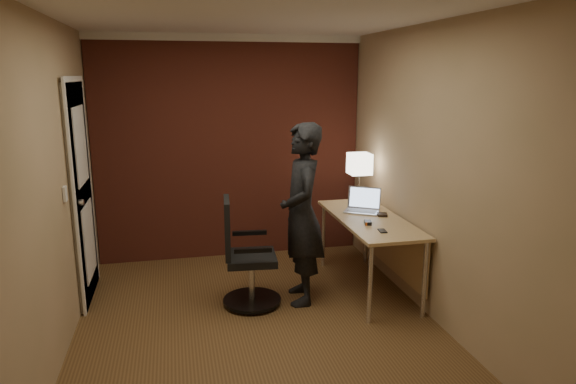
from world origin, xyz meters
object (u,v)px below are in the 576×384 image
Objects in this scene: laptop at (363,205)px; wallet at (382,215)px; desk_lamp at (359,164)px; mouse at (368,223)px; phone at (382,231)px; person at (302,214)px; office_chair at (244,260)px; desk at (376,230)px.

laptop reaches higher than wallet.
desk_lamp reaches higher than wallet.
mouse is 0.87× the size of phone.
person is (-0.60, 0.11, 0.09)m from mouse.
wallet is 1.42m from office_chair.
person is (-0.77, -0.11, 0.23)m from desk.
office_chair is at bearing -171.82° from mouse.
wallet is at bearing -84.85° from desk_lamp.
mouse is (-0.17, -0.21, 0.14)m from desk.
desk_lamp is at bearing 77.32° from laptop.
office_chair reaches higher than mouse.
office_chair is (-1.18, 0.35, -0.30)m from phone.
desk_lamp reaches higher than laptop.
desk is 0.16m from wallet.
laptop is 0.70m from phone.
laptop reaches higher than mouse.
phone is at bearing 66.92° from person.
phone is at bearing -105.82° from desk.
phone is 0.52m from wallet.
office_chair is (-1.26, -0.34, -0.36)m from laptop.
desk_lamp is 1.09m from person.
phone is 0.07× the size of person.
mouse is 0.24m from phone.
person reaches higher than mouse.
person is at bearing -176.35° from mouse.
wallet is at bearing -60.48° from laptop.
office_chair reaches higher than desk.
person is (0.53, -0.01, 0.40)m from office_chair.
desk_lamp is 0.54× the size of office_chair.
laptop is at bearing 90.54° from phone.
laptop is 0.25m from wallet.
desk_lamp is 0.67m from wallet.
office_chair is at bearing -153.36° from desk_lamp.
desk is at bearing -157.85° from wallet.
mouse is at bearing -128.68° from desk.
desk_lamp is 0.48m from laptop.
desk_lamp reaches higher than phone.
person is (-0.84, -0.14, 0.09)m from wallet.
laptop is at bearing 15.30° from office_chair.
desk is 0.31m from laptop.
office_chair is at bearing -174.61° from wallet.
mouse is 0.91× the size of wallet.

